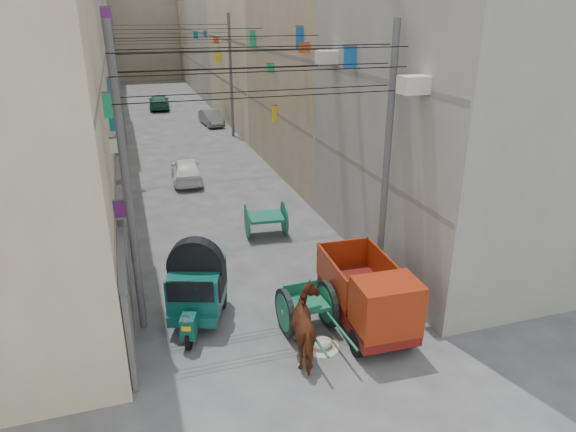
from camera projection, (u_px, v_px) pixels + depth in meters
name	position (u px, v px, depth m)	size (l,w,h in m)	color
building_row_left	(47.00, 36.00, 35.50)	(8.00, 62.00, 14.00)	beige
building_row_right	(269.00, 33.00, 39.99)	(8.00, 62.00, 14.00)	gray
end_cap_building	(142.00, 24.00, 65.90)	(22.00, 10.00, 13.00)	#A1947F
shutters_left	(123.00, 220.00, 17.50)	(0.18, 14.40, 2.88)	#4E4F54
signboards	(190.00, 104.00, 27.85)	(8.22, 40.52, 5.67)	#D94519
ac_units	(370.00, 37.00, 15.01)	(0.70, 6.55, 3.35)	beige
utility_poles	(203.00, 108.00, 23.52)	(7.40, 22.20, 8.00)	#505052
overhead_cables	(209.00, 48.00, 20.19)	(7.40, 22.52, 1.12)	black
auto_rickshaw	(197.00, 284.00, 14.18)	(2.09, 2.79, 1.89)	black
tonga_cart	(307.00, 307.00, 13.89)	(1.43, 2.96, 1.32)	black
mini_truck	(372.00, 303.00, 13.58)	(1.77, 3.68, 2.03)	black
second_cart	(266.00, 219.00, 19.70)	(1.65, 1.49, 1.35)	#155E44
feed_sack	(322.00, 343.00, 13.31)	(0.57, 0.46, 0.29)	beige
horse	(310.00, 327.00, 12.77)	(0.90, 1.98, 1.67)	brown
distant_car_white	(187.00, 170.00, 26.04)	(1.45, 3.61, 1.23)	white
distant_car_grey	(211.00, 118.00, 38.88)	(1.20, 3.45, 1.14)	#545957
distant_car_green	(159.00, 102.00, 45.27)	(1.72, 4.24, 1.23)	#1E5843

